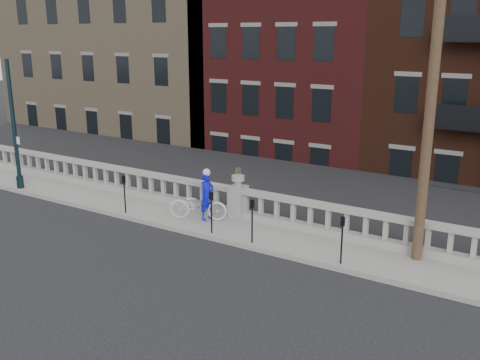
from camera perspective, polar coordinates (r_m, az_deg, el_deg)
The scene contains 13 objects.
ground at distance 15.71m, azimuth -8.09°, elevation -8.38°, with size 120.00×120.00×0.00m, color black.
sidewalk at distance 17.89m, azimuth -1.85°, elevation -4.97°, with size 32.00×2.20×0.15m, color gray.
balustrade at distance 18.45m, azimuth -0.21°, elevation -2.46°, with size 28.00×0.34×1.03m.
planter_pedestal at distance 18.39m, azimuth -0.21°, elevation -1.90°, with size 0.55×0.55×1.76m.
lower_level at distance 35.23m, azimuth 17.82°, elevation 8.64°, with size 80.00×44.00×20.80m.
utility_pole at distance 14.85m, azimuth 19.93°, elevation 10.42°, with size 1.60×0.28×10.00m.
streetlight_pole at distance 23.36m, azimuth -22.85°, elevation 4.10°, with size 0.40×0.28×5.20m.
parking_meter_a at distance 19.17m, azimuth -12.23°, elevation -1.02°, with size 0.10×0.09×1.36m.
parking_meter_b at distance 16.84m, azimuth -3.07°, elevation -2.97°, with size 0.10×0.09×1.36m.
parking_meter_c at distance 16.06m, azimuth 1.31°, elevation -3.87°, with size 0.10×0.09×1.36m.
parking_meter_d at distance 14.87m, azimuth 10.84°, elevation -5.75°, with size 0.10×0.09×1.36m.
bicycle at distance 18.22m, azimuth -4.47°, elevation -2.65°, with size 0.69×1.98×1.04m, color silver.
cyclist at distance 18.11m, azimuth -3.54°, elevation -1.69°, with size 0.61×0.40×1.67m, color #0D10C7.
Camera 1 is at (9.49, -10.84, 6.26)m, focal length 40.00 mm.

